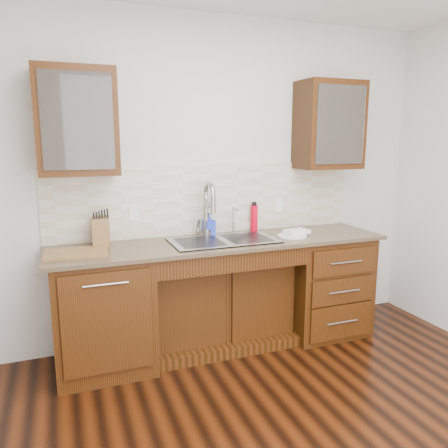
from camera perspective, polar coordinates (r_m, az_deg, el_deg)
name	(u,v)px	position (r m, az deg, el deg)	size (l,w,h in m)	color
wall_back	(208,181)	(3.77, -2.16, 5.57)	(4.00, 0.10, 2.70)	silver
base_cabinet_left	(103,312)	(3.44, -15.49, -10.97)	(0.70, 0.62, 0.88)	#593014
base_cabinet_center	(219,302)	(3.75, -0.71, -10.21)	(1.20, 0.44, 0.70)	#593014
base_cabinet_right	(321,283)	(4.05, 12.59, -7.50)	(0.70, 0.62, 0.88)	#593014
countertop	(223,242)	(3.49, -0.14, -2.43)	(2.70, 0.65, 0.03)	#84705B
backsplash	(210,199)	(3.73, -1.84, 3.27)	(2.70, 0.02, 0.59)	beige
sink	(224,251)	(3.49, -0.06, -3.60)	(0.84, 0.46, 0.19)	#9E9EA5
faucet	(206,212)	(3.62, -2.38, 1.53)	(0.04, 0.04, 0.40)	#999993
filter_tap	(233,220)	(3.73, 1.23, 0.57)	(0.02, 0.02, 0.24)	#999993
upper_cabinet_left	(77,122)	(3.34, -18.70, 12.49)	(0.55, 0.34, 0.75)	#593014
upper_cabinet_right	(329,126)	(4.02, 13.53, 12.40)	(0.55, 0.34, 0.75)	#593014
outlet_left	(134,214)	(3.57, -11.69, 1.33)	(0.08, 0.01, 0.12)	white
outlet_right	(278,205)	(3.98, 7.12, 2.45)	(0.08, 0.01, 0.12)	white
soap_bottle	(209,224)	(3.67, -1.98, -0.03)	(0.09, 0.09, 0.19)	blue
water_bottle	(254,218)	(3.84, 3.95, 0.76)	(0.06, 0.06, 0.23)	red
plate	(292,236)	(3.67, 8.90, -1.55)	(0.24, 0.24, 0.01)	silver
dish_towel	(297,232)	(3.73, 9.46, -0.98)	(0.20, 0.14, 0.03)	white
knife_block	(101,231)	(3.44, -15.75, -0.94)	(0.12, 0.20, 0.22)	brown
cutting_board	(76,253)	(3.25, -18.75, -3.59)	(0.43, 0.30, 0.02)	brown
cup_left_a	(55,129)	(3.34, -21.26, 11.45)	(0.12, 0.12, 0.10)	white
cup_left_b	(87,131)	(3.34, -17.46, 11.57)	(0.09, 0.09, 0.08)	silver
cup_right_a	(320,131)	(3.97, 12.38, 11.80)	(0.14, 0.14, 0.11)	white
cup_right_b	(341,132)	(4.09, 15.05, 11.53)	(0.10, 0.10, 0.09)	white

